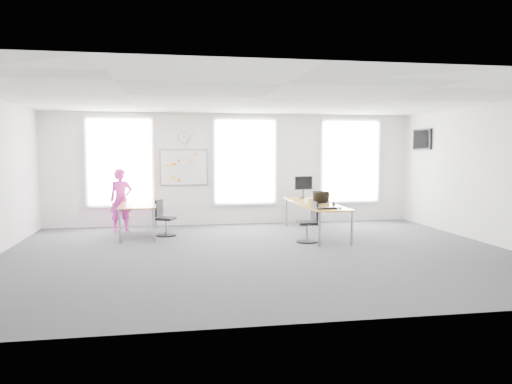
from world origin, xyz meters
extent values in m
plane|color=#2A2A2E|center=(0.00, 0.00, 0.00)|extent=(10.00, 10.00, 0.00)
plane|color=white|center=(0.00, 0.00, 3.00)|extent=(10.00, 10.00, 0.00)
plane|color=white|center=(0.00, 4.00, 1.50)|extent=(10.00, 0.00, 10.00)
plane|color=white|center=(0.00, -4.00, 1.50)|extent=(10.00, 0.00, 10.00)
plane|color=white|center=(5.00, 0.00, 1.50)|extent=(0.00, 10.00, 10.00)
cube|color=silver|center=(-3.00, 3.97, 1.70)|extent=(1.60, 0.06, 2.20)
cube|color=silver|center=(0.30, 3.97, 1.70)|extent=(1.60, 0.06, 2.20)
cube|color=silver|center=(3.30, 3.97, 1.70)|extent=(1.60, 0.06, 2.20)
cube|color=orange|center=(1.68, 1.95, 0.74)|extent=(0.83, 3.10, 0.03)
cylinder|color=gray|center=(1.32, 0.46, 0.36)|extent=(0.05, 0.05, 0.72)
cylinder|color=gray|center=(2.03, 0.46, 0.36)|extent=(0.05, 0.05, 0.72)
cylinder|color=gray|center=(1.32, 3.44, 0.36)|extent=(0.05, 0.05, 0.72)
cylinder|color=gray|center=(2.03, 3.44, 0.36)|extent=(0.05, 0.05, 0.72)
cube|color=orange|center=(-2.46, 2.56, 0.75)|extent=(0.83, 2.08, 0.03)
cylinder|color=gray|center=(-2.81, 1.58, 0.36)|extent=(0.05, 0.05, 0.73)
cylinder|color=gray|center=(-2.10, 1.58, 0.36)|extent=(0.05, 0.05, 0.73)
cylinder|color=gray|center=(-2.81, 3.54, 0.36)|extent=(0.05, 0.05, 0.73)
cylinder|color=gray|center=(-2.10, 3.54, 0.36)|extent=(0.05, 0.05, 0.73)
cylinder|color=black|center=(1.20, 0.99, 0.01)|extent=(0.47, 0.47, 0.03)
cylinder|color=gray|center=(1.20, 0.99, 0.22)|extent=(0.05, 0.05, 0.38)
cube|color=black|center=(1.20, 0.99, 0.42)|extent=(0.41, 0.41, 0.06)
cube|color=black|center=(1.38, 0.98, 0.68)|extent=(0.06, 0.38, 0.41)
cylinder|color=black|center=(-1.83, 2.34, 0.01)|extent=(0.45, 0.45, 0.03)
cylinder|color=gray|center=(-1.83, 2.34, 0.21)|extent=(0.05, 0.05, 0.37)
cube|color=black|center=(-1.83, 2.34, 0.41)|extent=(0.50, 0.50, 0.06)
cube|color=black|center=(-1.99, 2.41, 0.65)|extent=(0.19, 0.35, 0.39)
imported|color=#DB2FAB|center=(-2.93, 3.27, 0.78)|extent=(0.66, 0.55, 1.56)
cube|color=white|center=(-1.35, 3.97, 1.55)|extent=(1.20, 0.03, 0.90)
cylinder|color=gray|center=(-1.35, 3.97, 2.35)|extent=(0.30, 0.04, 0.30)
cube|color=black|center=(4.95, 3.00, 2.30)|extent=(0.06, 0.90, 0.55)
cube|color=black|center=(1.55, 0.73, 0.77)|extent=(0.51, 0.28, 0.02)
ellipsoid|color=black|center=(1.85, 0.68, 0.77)|extent=(0.07, 0.11, 0.04)
cylinder|color=black|center=(1.75, 1.05, 0.76)|extent=(0.08, 0.08, 0.01)
cylinder|color=black|center=(1.75, 1.21, 0.80)|extent=(0.04, 0.08, 0.08)
cylinder|color=black|center=(1.88, 1.21, 0.80)|extent=(0.04, 0.08, 0.08)
cylinder|color=gold|center=(1.75, 1.21, 0.80)|extent=(0.01, 0.09, 0.09)
cube|color=black|center=(1.82, 1.21, 0.84)|extent=(0.15, 0.02, 0.01)
cube|color=black|center=(1.75, 1.77, 0.90)|extent=(0.37, 0.11, 0.30)
cube|color=#EF560B|center=(1.75, 1.69, 0.89)|extent=(0.35, 0.12, 0.27)
cube|color=black|center=(1.75, 1.67, 0.90)|extent=(0.37, 0.12, 0.29)
cube|color=#F2E5BC|center=(1.64, 2.11, 0.81)|extent=(0.35, 0.29, 0.10)
cylinder|color=black|center=(1.70, 3.12, 0.76)|extent=(0.21, 0.21, 0.02)
cylinder|color=black|center=(1.70, 3.12, 0.87)|extent=(0.04, 0.04, 0.21)
cube|color=black|center=(1.70, 3.11, 1.16)|extent=(0.51, 0.16, 0.35)
cube|color=black|center=(1.70, 3.09, 1.16)|extent=(0.47, 0.12, 0.31)
camera|label=1|loc=(-1.77, -9.43, 1.99)|focal=35.00mm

